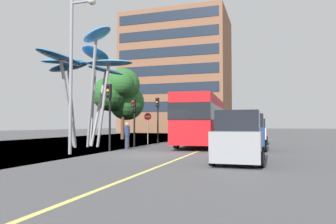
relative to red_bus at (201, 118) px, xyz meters
name	(u,v)px	position (x,y,z in m)	size (l,w,h in m)	color
ground	(139,155)	(-1.86, -7.29, -2.10)	(120.00, 240.00, 0.10)	#4C4C4F
red_bus	(201,118)	(0.00, 0.00, 0.00)	(3.18, 10.19, 3.76)	red
leaf_sculpture	(86,63)	(-7.85, -3.11, 4.01)	(7.87, 8.51, 7.88)	#9EA0A5
traffic_light_kerb_near	(109,103)	(-4.27, -6.17, 0.81)	(0.28, 0.42, 3.97)	black
traffic_light_kerb_far	(134,113)	(-4.24, -2.65, 0.34)	(0.28, 0.42, 3.29)	black
traffic_light_island_mid	(158,110)	(-4.51, 3.05, 0.78)	(0.28, 0.42, 3.92)	black
traffic_light_opposite	(176,115)	(-4.67, 9.29, 0.56)	(0.28, 0.42, 3.60)	black
car_parked_near	(239,139)	(3.50, -9.45, -1.06)	(2.01, 4.00, 2.15)	gray
car_parked_mid	(249,133)	(3.57, -2.52, -1.01)	(2.04, 3.97, 2.24)	navy
car_parked_far	(254,132)	(3.61, 4.07, -1.09)	(2.08, 4.03, 2.06)	silver
street_lamp	(76,56)	(-5.08, -8.37, 3.20)	(1.56, 0.44, 8.37)	gray
tree_pavement_near	(121,94)	(-10.52, 7.99, 2.88)	(4.90, 5.76, 7.68)	brown
pedestrian	(127,136)	(-3.93, -4.39, -1.19)	(0.34, 0.34, 1.71)	#2D3342
no_entry_sign	(148,123)	(-4.61, 0.98, -0.37)	(0.60, 0.12, 2.53)	gray
backdrop_building	(177,75)	(-13.05, 39.40, 9.80)	(20.74, 14.45, 23.71)	brown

